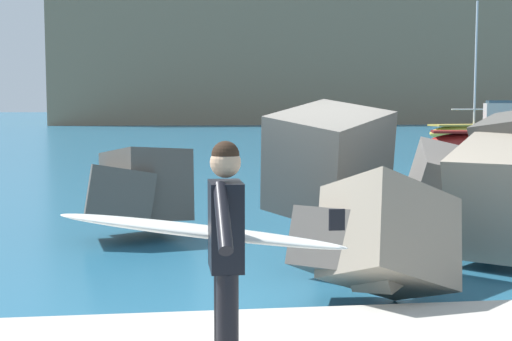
{
  "coord_description": "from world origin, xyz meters",
  "views": [
    {
      "loc": [
        -1.86,
        -8.59,
        2.26
      ],
      "look_at": [
        -0.74,
        0.5,
        1.4
      ],
      "focal_mm": 49.67,
      "sensor_mm": 36.0,
      "label": 1
    }
  ],
  "objects": [
    {
      "name": "ground_plane",
      "position": [
        0.0,
        0.0,
        0.0
      ],
      "size": [
        400.0,
        400.0,
        0.0
      ],
      "primitive_type": "plane",
      "color": "#235B7A"
    },
    {
      "name": "boat_near_right",
      "position": [
        15.9,
        31.83,
        0.62
      ],
      "size": [
        5.12,
        2.13,
        8.33
      ],
      "color": "#EAC64C",
      "rests_on": "ground"
    },
    {
      "name": "breakwater_jetty",
      "position": [
        -0.42,
        0.95,
        1.08
      ],
      "size": [
        29.74,
        6.59,
        2.67
      ],
      "color": "#3D3A38",
      "rests_on": "ground"
    },
    {
      "name": "boat_mid_left",
      "position": [
        12.25,
        20.61,
        0.78
      ],
      "size": [
        6.01,
        3.27,
        2.42
      ],
      "color": "maroon",
      "rests_on": "ground"
    },
    {
      "name": "headland_bluff",
      "position": [
        21.3,
        85.99,
        9.46
      ],
      "size": [
        73.13,
        36.99,
        18.88
      ],
      "color": "#847056",
      "rests_on": "ground"
    },
    {
      "name": "surfer_with_board",
      "position": [
        -1.52,
        -3.76,
        1.28
      ],
      "size": [
        2.09,
        1.15,
        1.78
      ],
      "color": "black",
      "rests_on": "walkway_path"
    }
  ]
}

